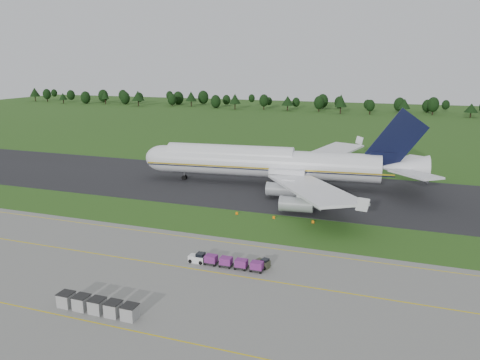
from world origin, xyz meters
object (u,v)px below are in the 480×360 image
at_px(aircraft, 272,163).
at_px(baggage_train, 224,261).
at_px(edge_markers, 274,218).
at_px(utility_cart, 263,264).
at_px(uld_row, 97,306).

bearing_deg(aircraft, baggage_train, -82.49).
relative_size(aircraft, edge_markers, 4.46).
bearing_deg(aircraft, utility_cart, -75.78).
xyz_separation_m(utility_cart, edge_markers, (-4.59, 23.14, -0.37)).
height_order(aircraft, baggage_train, aircraft).
xyz_separation_m(baggage_train, utility_cart, (5.77, 1.58, -0.22)).
bearing_deg(utility_cart, baggage_train, -164.72).
xyz_separation_m(aircraft, baggage_train, (6.70, -50.78, -5.05)).
height_order(utility_cart, edge_markers, utility_cart).
xyz_separation_m(baggage_train, uld_row, (-10.18, -18.34, 0.14)).
height_order(baggage_train, edge_markers, baggage_train).
distance_m(aircraft, edge_markers, 27.81).
xyz_separation_m(uld_row, edge_markers, (11.36, 43.05, -0.73)).
bearing_deg(aircraft, uld_row, -92.89).
distance_m(uld_row, edge_markers, 44.53).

